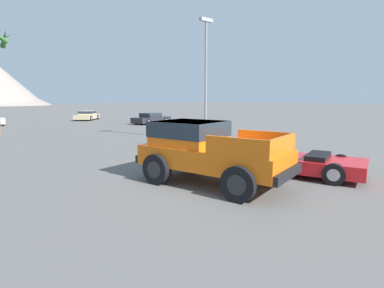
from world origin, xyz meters
name	(u,v)px	position (x,y,z in m)	size (l,w,h in m)	color
ground_plane	(198,181)	(0.00, 0.00, 0.00)	(320.00, 320.00, 0.00)	#5B5956
orange_pickup_truck	(205,148)	(0.09, -0.19, 1.08)	(3.15, 5.03, 1.88)	orange
red_convertible_car	(294,162)	(3.23, -1.36, 0.40)	(3.08, 4.79, 1.01)	red
parked_car_dark	(151,118)	(10.63, 19.62, 0.57)	(4.47, 2.63, 1.12)	#232328
parked_car_tan	(87,115)	(7.59, 29.29, 0.57)	(4.04, 4.27, 1.13)	tan
street_lamp_post	(206,68)	(6.41, 6.68, 4.38)	(0.90, 0.24, 7.24)	slate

